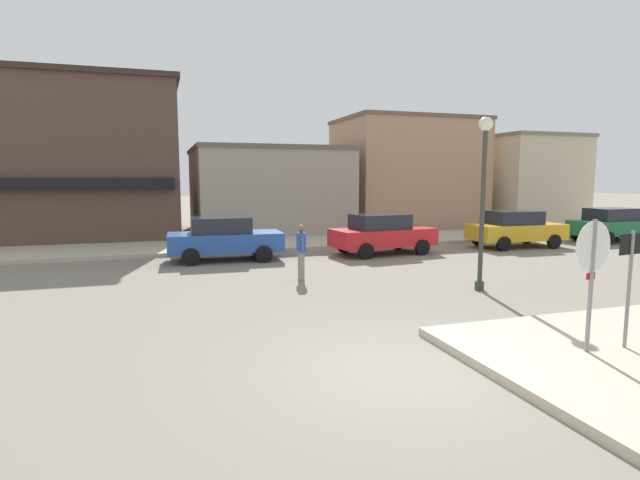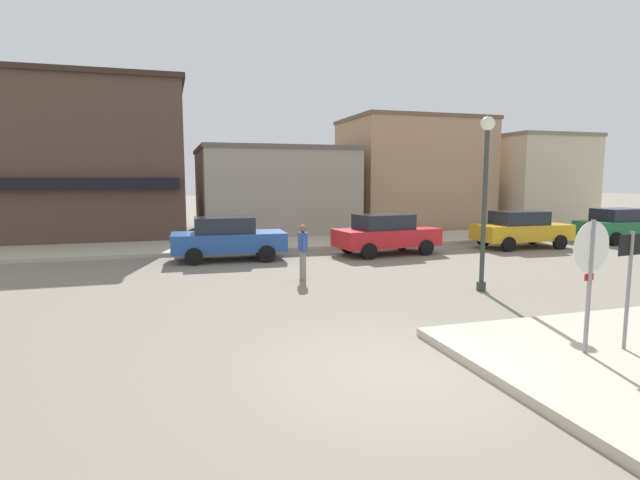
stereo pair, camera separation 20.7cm
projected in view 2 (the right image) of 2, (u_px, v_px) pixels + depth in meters
ground_plane at (402, 373)px, 7.59m from camera, size 160.00×160.00×0.00m
kerb_far at (250, 245)px, 21.57m from camera, size 80.00×4.00×0.15m
stop_sign at (590, 269)px, 7.87m from camera, size 0.81×0.13×2.30m
one_way_sign at (629, 278)px, 8.07m from camera, size 0.60×0.10×2.10m
lamp_post at (486, 177)px, 12.74m from camera, size 0.36×0.36×4.54m
parked_car_nearest at (228, 238)px, 17.90m from camera, size 4.06×2.00×1.56m
parked_car_second at (386, 234)px, 19.25m from camera, size 4.17×2.22×1.56m
parked_car_third at (521, 229)px, 21.07m from camera, size 4.04×1.95×1.56m
parked_car_fourth at (620, 225)px, 22.87m from camera, size 4.06×1.98×1.56m
pedestrian_crossing_near at (303, 250)px, 14.41m from camera, size 0.25×0.56×1.61m
building_corner_shop at (78, 162)px, 25.45m from camera, size 10.55×10.35×7.53m
building_storefront_left_near at (271, 190)px, 27.31m from camera, size 7.83×8.13×4.52m
building_storefront_left_mid at (412, 174)px, 29.49m from camera, size 7.91×5.96×6.38m
building_storefront_right_near at (523, 181)px, 31.21m from camera, size 5.45×7.08×5.49m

